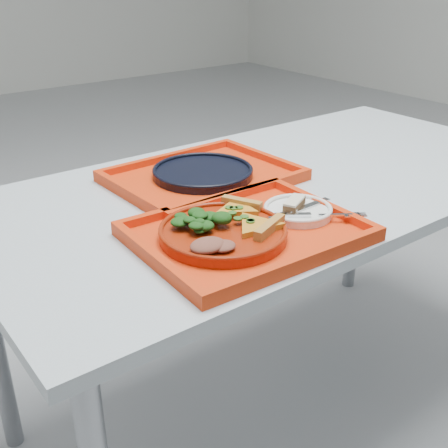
{
  "coord_description": "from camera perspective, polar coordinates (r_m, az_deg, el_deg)",
  "views": [
    {
      "loc": [
        -0.96,
        -1.01,
        1.28
      ],
      "look_at": [
        -0.33,
        -0.18,
        0.78
      ],
      "focal_mm": 45.0,
      "sensor_mm": 36.0,
      "label": 1
    }
  ],
  "objects": [
    {
      "name": "side_plate",
      "position": [
        1.25,
        7.5,
        1.21
      ],
      "size": [
        0.15,
        0.15,
        0.01
      ],
      "primitive_type": "cylinder",
      "color": "white",
      "rests_on": "tray_main"
    },
    {
      "name": "knife",
      "position": [
        1.24,
        7.71,
        1.59
      ],
      "size": [
        0.19,
        0.02,
        0.01
      ],
      "primitive_type": "cube",
      "rotation": [
        0.0,
        0.0,
        0.04
      ],
      "color": "silver",
      "rests_on": "side_plate"
    },
    {
      "name": "tray_main",
      "position": [
        1.17,
        2.35,
        -1.13
      ],
      "size": [
        0.46,
        0.37,
        0.01
      ],
      "primitive_type": "cube",
      "rotation": [
        0.0,
        0.0,
        -0.04
      ],
      "color": "red",
      "rests_on": "table"
    },
    {
      "name": "fork",
      "position": [
        1.22,
        9.5,
        0.93
      ],
      "size": [
        0.16,
        0.12,
        0.01
      ],
      "primitive_type": "cube",
      "rotation": [
        0.0,
        0.0,
        -0.61
      ],
      "color": "silver",
      "rests_on": "side_plate"
    },
    {
      "name": "pizza_slice_a",
      "position": [
        1.14,
        3.34,
        0.03
      ],
      "size": [
        0.14,
        0.15,
        0.02
      ],
      "primitive_type": null,
      "rotation": [
        0.0,
        0.0,
        1.95
      ],
      "color": "gold",
      "rests_on": "dinner_plate"
    },
    {
      "name": "dessert_bar",
      "position": [
        1.25,
        7.16,
        2.09
      ],
      "size": [
        0.08,
        0.06,
        0.02
      ],
      "rotation": [
        0.0,
        0.0,
        0.46
      ],
      "color": "#53371B",
      "rests_on": "side_plate"
    },
    {
      "name": "pizza_slice_b",
      "position": [
        1.21,
        1.28,
        1.68
      ],
      "size": [
        0.13,
        0.13,
        0.02
      ],
      "primitive_type": null,
      "rotation": [
        0.0,
        0.0,
        3.59
      ],
      "color": "gold",
      "rests_on": "dinner_plate"
    },
    {
      "name": "tray_far",
      "position": [
        1.47,
        -2.16,
        4.65
      ],
      "size": [
        0.46,
        0.36,
        0.01
      ],
      "primitive_type": "cube",
      "rotation": [
        0.0,
        0.0,
        0.03
      ],
      "color": "red",
      "rests_on": "table"
    },
    {
      "name": "table",
      "position": [
        1.52,
        5.89,
        2.0
      ],
      "size": [
        1.6,
        0.8,
        0.75
      ],
      "color": "#A6B2BA",
      "rests_on": "ground"
    },
    {
      "name": "meat_portion",
      "position": [
        1.05,
        -1.68,
        -2.17
      ],
      "size": [
        0.07,
        0.06,
        0.02
      ],
      "primitive_type": "ellipsoid",
      "color": "brown",
      "rests_on": "dinner_plate"
    },
    {
      "name": "ground",
      "position": [
        1.89,
        4.95,
        -17.11
      ],
      "size": [
        10.0,
        10.0,
        0.0
      ],
      "primitive_type": "plane",
      "color": "gray",
      "rests_on": "ground"
    },
    {
      "name": "salad_heap",
      "position": [
        1.14,
        -2.57,
        0.94
      ],
      "size": [
        0.1,
        0.09,
        0.05
      ],
      "primitive_type": "ellipsoid",
      "color": "black",
      "rests_on": "dinner_plate"
    },
    {
      "name": "navy_plate",
      "position": [
        1.47,
        -2.17,
        5.16
      ],
      "size": [
        0.26,
        0.26,
        0.02
      ],
      "primitive_type": "cylinder",
      "color": "black",
      "rests_on": "tray_far"
    },
    {
      "name": "dinner_plate",
      "position": [
        1.14,
        -0.1,
        -1.02
      ],
      "size": [
        0.26,
        0.26,
        0.02
      ],
      "primitive_type": "cylinder",
      "color": "maroon",
      "rests_on": "tray_main"
    }
  ]
}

